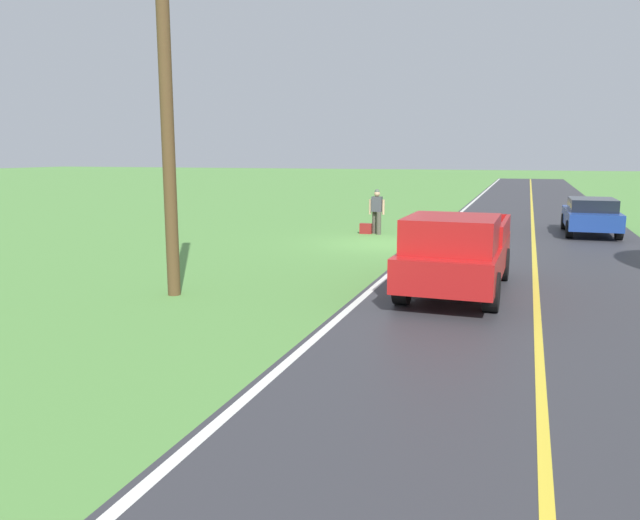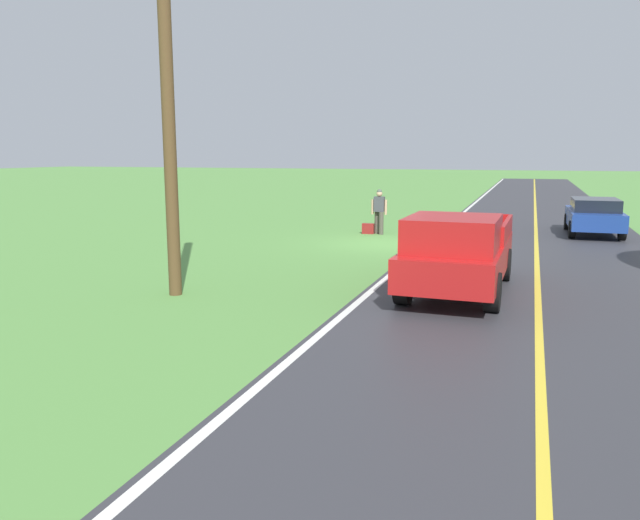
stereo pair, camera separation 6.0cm
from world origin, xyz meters
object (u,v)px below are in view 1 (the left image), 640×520
(sedan_near_oncoming, at_px, (591,215))
(pickup_truck_passing, at_px, (456,251))
(hitchhiker_walking, at_px, (377,209))
(utility_pole_roadside, at_px, (167,110))
(suitcase_carried, at_px, (366,229))

(sedan_near_oncoming, bearing_deg, pickup_truck_passing, 72.37)
(hitchhiker_walking, relative_size, utility_pole_roadside, 0.22)
(hitchhiker_walking, bearing_deg, utility_pole_roadside, 81.06)
(hitchhiker_walking, relative_size, sedan_near_oncoming, 0.40)
(suitcase_carried, bearing_deg, hitchhiker_walking, 100.86)
(pickup_truck_passing, bearing_deg, suitcase_carried, -64.62)
(sedan_near_oncoming, height_order, utility_pole_roadside, utility_pole_roadside)
(utility_pole_roadside, bearing_deg, suitcase_carried, -97.01)
(suitcase_carried, relative_size, utility_pole_roadside, 0.06)
(hitchhiker_walking, height_order, pickup_truck_passing, pickup_truck_passing)
(utility_pole_roadside, bearing_deg, sedan_near_oncoming, -124.48)
(suitcase_carried, distance_m, utility_pole_roadside, 12.33)
(suitcase_carried, height_order, pickup_truck_passing, pickup_truck_passing)
(suitcase_carried, xyz_separation_m, pickup_truck_passing, (-4.50, 9.48, 0.76))
(hitchhiker_walking, distance_m, sedan_near_oncoming, 8.29)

